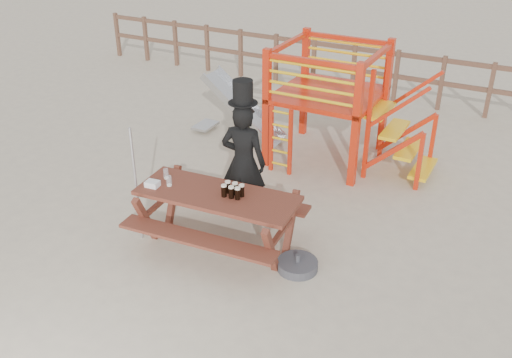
% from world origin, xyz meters
% --- Properties ---
extents(ground, '(60.00, 60.00, 0.00)m').
position_xyz_m(ground, '(0.00, 0.00, 0.00)').
color(ground, '#C1B396').
rests_on(ground, ground).
extents(back_fence, '(15.09, 0.09, 1.20)m').
position_xyz_m(back_fence, '(0.00, 7.00, 0.74)').
color(back_fence, brown).
rests_on(back_fence, ground).
extents(playground_fort, '(4.71, 1.84, 2.10)m').
position_xyz_m(playground_fort, '(0.12, 3.58, 1.07)').
color(playground_fort, red).
rests_on(playground_fort, ground).
extents(picnic_table, '(2.29, 1.67, 0.84)m').
position_xyz_m(picnic_table, '(-0.01, 0.22, 0.53)').
color(picnic_table, brown).
rests_on(picnic_table, ground).
extents(man_with_hat, '(0.73, 0.54, 2.16)m').
position_xyz_m(man_with_hat, '(-0.08, 1.07, 0.97)').
color(man_with_hat, black).
rests_on(man_with_hat, ground).
extents(metal_pole, '(0.04, 0.04, 1.70)m').
position_xyz_m(metal_pole, '(-1.10, -0.12, 0.85)').
color(metal_pole, '#B2B2B7').
rests_on(metal_pole, ground).
extents(parasol_base, '(0.54, 0.54, 0.23)m').
position_xyz_m(parasol_base, '(1.18, 0.26, 0.06)').
color(parasol_base, '#3C3C42').
rests_on(parasol_base, ground).
extents(paper_bag, '(0.19, 0.16, 0.08)m').
position_xyz_m(paper_bag, '(-0.89, -0.03, 0.88)').
color(paper_bag, white).
rests_on(paper_bag, picnic_table).
extents(stout_pints, '(0.28, 0.19, 0.17)m').
position_xyz_m(stout_pints, '(0.21, 0.27, 0.93)').
color(stout_pints, black).
rests_on(stout_pints, picnic_table).
extents(empty_glasses, '(0.23, 0.23, 0.15)m').
position_xyz_m(empty_glasses, '(-0.78, 0.17, 0.91)').
color(empty_glasses, silver).
rests_on(empty_glasses, picnic_table).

